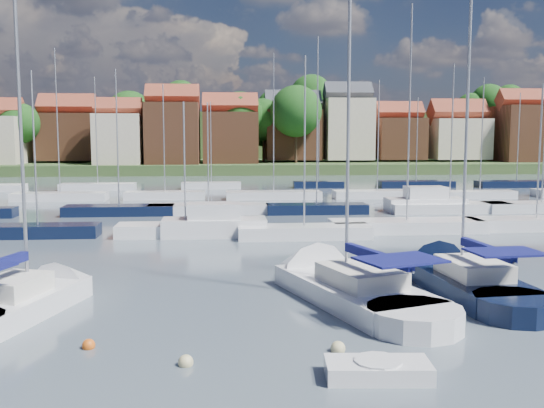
{
  "coord_description": "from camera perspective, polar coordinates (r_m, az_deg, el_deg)",
  "views": [
    {
      "loc": [
        -4.83,
        -20.75,
        6.75
      ],
      "look_at": [
        -1.9,
        14.0,
        2.83
      ],
      "focal_mm": 40.0,
      "sensor_mm": 36.0,
      "label": 1
    }
  ],
  "objects": [
    {
      "name": "ground",
      "position": [
        61.32,
        -0.28,
        0.1
      ],
      "size": [
        260.0,
        260.0,
        0.0
      ],
      "primitive_type": "plane",
      "color": "#475461",
      "rests_on": "ground"
    },
    {
      "name": "sailboat_left",
      "position": [
        25.97,
        -21.28,
        -8.27
      ],
      "size": [
        5.21,
        9.99,
        13.23
      ],
      "rotation": [
        0.0,
        0.0,
        1.28
      ],
      "color": "white",
      "rests_on": "ground"
    },
    {
      "name": "sailboat_centre",
      "position": [
        26.71,
        5.7,
        -7.49
      ],
      "size": [
        7.37,
        13.31,
        17.45
      ],
      "rotation": [
        0.0,
        0.0,
        1.9
      ],
      "color": "white",
      "rests_on": "ground"
    },
    {
      "name": "sailboat_navy",
      "position": [
        28.98,
        16.53,
        -6.61
      ],
      "size": [
        4.05,
        12.02,
        16.35
      ],
      "rotation": [
        0.0,
        0.0,
        1.65
      ],
      "color": "black",
      "rests_on": "ground"
    },
    {
      "name": "tender",
      "position": [
        17.79,
        9.93,
        -15.14
      ],
      "size": [
        3.02,
        1.59,
        0.63
      ],
      "rotation": [
        0.0,
        0.0,
        -0.08
      ],
      "color": "white",
      "rests_on": "ground"
    },
    {
      "name": "buoy_b",
      "position": [
        18.7,
        -8.11,
        -14.82
      ],
      "size": [
        0.45,
        0.45,
        0.45
      ],
      "primitive_type": "sphere",
      "color": "beige",
      "rests_on": "ground"
    },
    {
      "name": "buoy_c",
      "position": [
        20.73,
        -16.87,
        -12.87
      ],
      "size": [
        0.42,
        0.42,
        0.42
      ],
      "primitive_type": "sphere",
      "color": "#D85914",
      "rests_on": "ground"
    },
    {
      "name": "buoy_d",
      "position": [
        19.72,
        6.22,
        -13.64
      ],
      "size": [
        0.47,
        0.47,
        0.47
      ],
      "primitive_type": "sphere",
      "color": "beige",
      "rests_on": "ground"
    },
    {
      "name": "buoy_e",
      "position": [
        29.78,
        13.13,
        -6.86
      ],
      "size": [
        0.42,
        0.42,
        0.42
      ],
      "primitive_type": "sphere",
      "color": "#D85914",
      "rests_on": "ground"
    },
    {
      "name": "marina_field",
      "position": [
        56.66,
        2.03,
        0.01
      ],
      "size": [
        79.62,
        41.41,
        15.93
      ],
      "color": "white",
      "rests_on": "ground"
    },
    {
      "name": "far_shore_town",
      "position": [
        153.6,
        -2.21,
        5.62
      ],
      "size": [
        212.46,
        90.0,
        22.27
      ],
      "color": "#43562B",
      "rests_on": "ground"
    }
  ]
}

